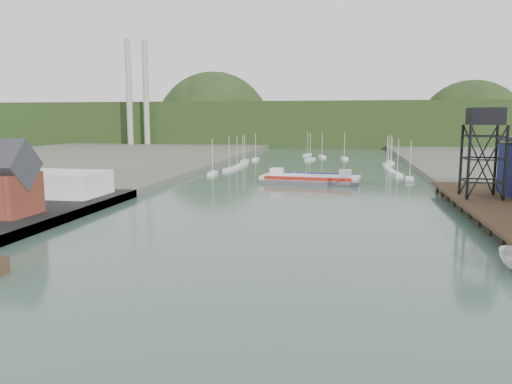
% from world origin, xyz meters
% --- Properties ---
extents(ground, '(600.00, 600.00, 0.00)m').
position_xyz_m(ground, '(0.00, 0.00, 0.00)').
color(ground, '#324E43').
rests_on(ground, ground).
extents(white_shed, '(18.00, 12.00, 4.50)m').
position_xyz_m(white_shed, '(-44.00, 50.00, 3.85)').
color(white_shed, silver).
rests_on(white_shed, west_quay).
extents(lift_tower, '(6.50, 6.50, 16.00)m').
position_xyz_m(lift_tower, '(35.00, 58.00, 15.65)').
color(lift_tower, black).
rests_on(lift_tower, east_pier).
extents(marina_sailboats, '(57.71, 92.65, 0.90)m').
position_xyz_m(marina_sailboats, '(0.08, 138.46, 0.35)').
color(marina_sailboats, silver).
rests_on(marina_sailboats, ground).
extents(smokestacks, '(11.20, 8.20, 60.00)m').
position_xyz_m(smokestacks, '(-106.00, 232.50, 30.00)').
color(smokestacks, '#9C9B97').
rests_on(smokestacks, ground).
extents(distant_hills, '(500.00, 120.00, 80.00)m').
position_xyz_m(distant_hills, '(-3.98, 301.35, 10.38)').
color(distant_hills, black).
rests_on(distant_hills, ground).
extents(chain_ferry, '(25.41, 12.10, 3.54)m').
position_xyz_m(chain_ferry, '(2.01, 90.02, 1.02)').
color(chain_ferry, '#4D4D50').
rests_on(chain_ferry, ground).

